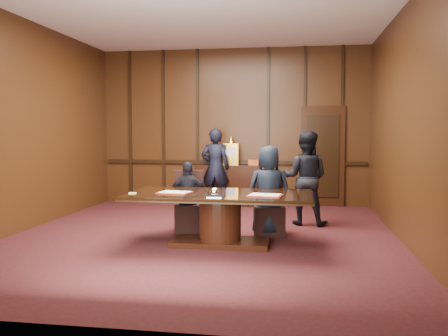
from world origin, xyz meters
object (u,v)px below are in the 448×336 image
witness_left (215,168)px  signatory_right (269,190)px  conference_table (220,210)px  signatory_left (189,197)px  witness_right (306,178)px  sideboard (231,184)px

witness_left → signatory_right: bearing=117.2°
conference_table → signatory_left: (-0.65, 0.80, 0.07)m
signatory_left → signatory_right: bearing=169.7°
conference_table → witness_right: 2.18m
conference_table → signatory_right: bearing=50.9°
sideboard → signatory_left: (-0.28, -2.96, 0.09)m
sideboard → signatory_right: bearing=-71.0°
signatory_left → signatory_right: 1.31m
signatory_right → witness_left: bearing=-71.0°
witness_right → signatory_left: bearing=38.5°
sideboard → conference_table: bearing=-84.4°
sideboard → signatory_right: sideboard is taller
witness_left → conference_table: bearing=102.0°
sideboard → signatory_right: (1.02, -2.96, 0.23)m
conference_table → witness_left: witness_left is taller
conference_table → witness_left: bearing=101.0°
signatory_right → witness_right: witness_right is taller
signatory_left → witness_right: size_ratio=0.70×
sideboard → signatory_left: sideboard is taller
signatory_left → witness_right: (1.88, 0.97, 0.25)m
signatory_left → witness_left: 2.71m
witness_right → conference_table: bearing=66.4°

